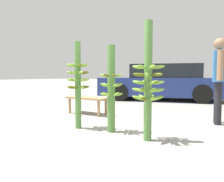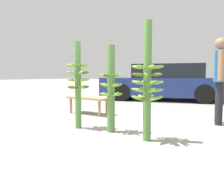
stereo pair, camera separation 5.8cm
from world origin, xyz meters
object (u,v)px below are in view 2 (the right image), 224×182
Objects in this scene: banana_stalk_left at (78,82)px; banana_stalk_right at (147,82)px; vendor_person at (220,74)px; banana_stalk_center at (111,88)px; parked_car at (164,83)px; market_bench at (88,100)px.

banana_stalk_right is (1.30, -0.03, 0.03)m from banana_stalk_left.
vendor_person is at bearing 39.78° from banana_stalk_left.
banana_stalk_center reaches higher than parked_car.
banana_stalk_center is 1.77m from market_bench.
vendor_person is at bearing 48.60° from banana_stalk_center.
market_bench is at bearing 90.36° from vendor_person.
market_bench is (-2.75, -0.50, -0.62)m from vendor_person.
banana_stalk_right is 2.42m from market_bench.
vendor_person is (2.02, 1.68, 0.15)m from banana_stalk_left.
banana_stalk_right is 0.35× the size of parked_car.
vendor_person is 1.55× the size of market_bench.
banana_stalk_left is 2.63m from vendor_person.
banana_stalk_left is 5.08m from parked_car.
parked_car is (-1.56, 5.10, -0.19)m from banana_stalk_right.
banana_stalk_right reaches higher than market_bench.
market_bench is (-0.73, 1.18, -0.46)m from banana_stalk_left.
banana_stalk_center is 1.34× the size of market_bench.
vendor_person reaches higher than banana_stalk_left.
banana_stalk_center is 0.71m from banana_stalk_right.
parked_car is at bearing 23.91° from vendor_person.
banana_stalk_left reaches higher than banana_stalk_center.
banana_stalk_left is 1.47m from market_bench.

